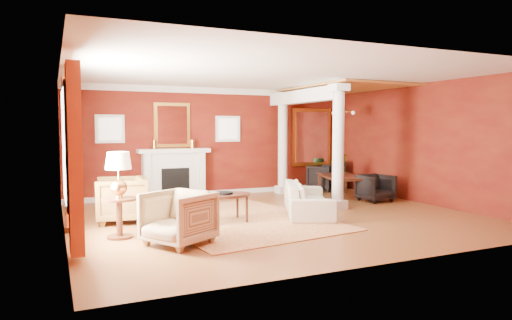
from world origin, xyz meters
name	(u,v)px	position (x,y,z in m)	size (l,w,h in m)	color
ground	(276,217)	(0.00, 0.00, 0.00)	(8.00, 8.00, 0.00)	brown
room_shell	(277,118)	(0.00, 0.00, 2.02)	(8.04, 7.04, 2.92)	#631F0D
fireplace	(174,174)	(-1.30, 3.32, 0.65)	(1.85, 0.42, 1.29)	silver
overmantel_mirror	(172,125)	(-1.30, 3.45, 1.90)	(0.95, 0.07, 1.15)	gold
flank_window_left	(110,129)	(-2.85, 3.46, 1.80)	(0.70, 0.07, 0.70)	silver
flank_window_right	(228,129)	(0.25, 3.46, 1.80)	(0.70, 0.07, 0.70)	silver
left_window	(71,153)	(-3.89, -0.60, 1.42)	(0.21, 2.55, 2.60)	white
column_front	(338,146)	(1.70, 0.30, 1.43)	(0.36, 0.36, 2.80)	silver
column_back	(283,142)	(1.70, 3.00, 1.43)	(0.36, 0.36, 2.80)	silver
header_beam	(303,97)	(1.70, 1.90, 2.62)	(0.30, 3.20, 0.32)	silver
amber_ceiling	(344,88)	(2.85, 1.75, 2.87)	(2.30, 3.40, 0.04)	#C38439
dining_mirror	(312,137)	(2.90, 3.45, 1.55)	(1.30, 0.07, 1.70)	gold
chandelier	(344,112)	(2.90, 1.80, 2.25)	(0.60, 0.62, 0.75)	#B17737
crown_trim	(219,91)	(0.00, 3.46, 2.82)	(8.00, 0.08, 0.16)	silver
base_trim	(220,192)	(0.00, 3.46, 0.06)	(8.00, 0.08, 0.12)	silver
rug	(236,220)	(-0.88, 0.04, 0.01)	(3.08, 4.11, 0.02)	maroon
sofa	(308,193)	(0.77, 0.05, 0.44)	(2.23, 0.65, 0.87)	beige
armchair_leopard	(122,197)	(-2.96, 0.77, 0.48)	(0.94, 0.88, 0.97)	black
armchair_stripe	(178,215)	(-2.39, -1.37, 0.46)	(0.90, 0.84, 0.93)	tan
coffee_table	(223,196)	(-1.17, -0.06, 0.51)	(1.10, 1.10, 0.55)	black
coffee_book	(222,188)	(-1.18, -0.04, 0.66)	(0.16, 0.02, 0.22)	black
side_table	(119,181)	(-3.17, -0.54, 0.95)	(0.57, 0.57, 1.43)	black
dining_table	(342,180)	(2.79, 1.71, 0.46)	(1.65, 0.58, 0.92)	black
dining_chair_near	(376,187)	(3.15, 0.78, 0.37)	(0.72, 0.67, 0.74)	black
dining_chair_far	(325,176)	(3.10, 3.00, 0.41)	(0.80, 0.75, 0.83)	black
green_urn	(340,179)	(3.50, 2.82, 0.35)	(0.37, 0.37, 0.88)	#133B1C
potted_plant	(339,154)	(2.72, 1.76, 1.14)	(0.50, 0.55, 0.43)	#26591E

